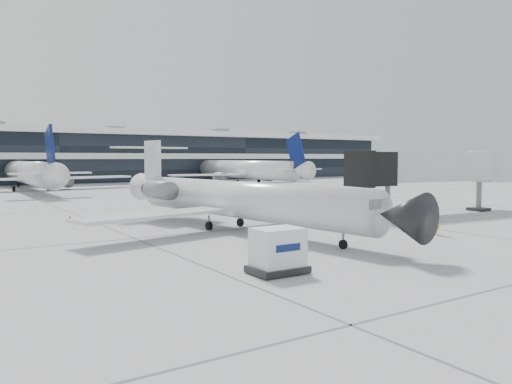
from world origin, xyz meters
TOP-DOWN VIEW (x-y plane):
  - ground at (0.00, 0.00)m, footprint 220.00×220.00m
  - terminal at (0.00, 82.00)m, footprint 170.00×22.00m
  - bg_jet_center at (-8.00, 55.00)m, footprint 32.00×40.00m
  - bg_jet_right at (32.00, 55.00)m, footprint 32.00×40.00m
  - regional_jet at (-2.59, -0.19)m, footprint 23.44×29.26m
  - jet_bridge at (19.12, -1.70)m, footprint 18.46×5.26m
  - ramp_worker at (7.75, -9.68)m, footprint 0.85×0.82m
  - cargo_uld at (-7.85, -13.03)m, footprint 2.51×1.87m
  - traffic_cone at (-11.66, 10.66)m, footprint 0.43×0.43m

SIDE VIEW (x-z plane):
  - ground at x=0.00m, z-range 0.00..0.00m
  - bg_jet_center at x=-8.00m, z-range -4.80..4.80m
  - bg_jet_right at x=32.00m, z-range -4.80..4.80m
  - traffic_cone at x=-11.66m, z-range -0.02..0.58m
  - ramp_worker at x=7.75m, z-range 0.00..1.96m
  - cargo_uld at x=-7.85m, z-range 0.01..2.04m
  - regional_jet at x=-2.59m, z-range -1.07..5.69m
  - jet_bridge at x=19.12m, z-range 1.35..7.28m
  - terminal at x=0.00m, z-range 0.00..10.00m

